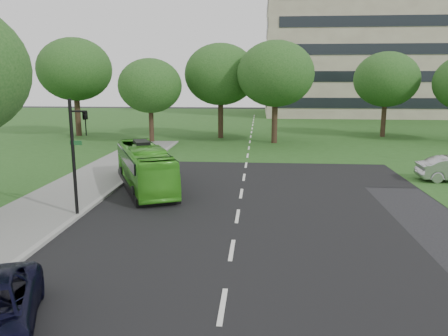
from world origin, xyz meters
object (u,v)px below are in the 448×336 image
at_px(tree_park_d, 386,79).
at_px(tree_park_a, 150,86).
at_px(office_building, 385,41).
at_px(bus, 145,167).
at_px(traffic_light, 76,149).
at_px(tree_park_c, 276,74).
at_px(tree_park_b, 221,75).
at_px(tree_park_f, 75,70).

bearing_deg(tree_park_d, tree_park_a, -164.66).
bearing_deg(office_building, bus, -116.49).
height_order(tree_park_a, traffic_light, tree_park_a).
bearing_deg(tree_park_c, tree_park_b, 148.73).
distance_m(tree_park_b, tree_park_c, 6.46).
relative_size(office_building, tree_park_b, 4.13).
xyz_separation_m(tree_park_f, bus, (13.31, -22.44, -5.88)).
bearing_deg(tree_park_c, tree_park_d, 25.95).
relative_size(office_building, tree_park_d, 4.48).
bearing_deg(office_building, tree_park_d, -104.22).
bearing_deg(office_building, tree_park_b, -127.14).
relative_size(tree_park_c, tree_park_d, 1.08).
height_order(tree_park_b, tree_park_f, tree_park_f).
bearing_deg(tree_park_d, traffic_light, -125.43).
height_order(office_building, tree_park_f, office_building).
xyz_separation_m(tree_park_d, bus, (-19.66, -24.33, -4.84)).
relative_size(tree_park_a, tree_park_b, 0.83).
bearing_deg(tree_park_f, tree_park_d, 3.27).
distance_m(office_building, tree_park_f, 52.51).
distance_m(tree_park_a, traffic_light, 23.55).
height_order(tree_park_c, traffic_light, tree_park_c).
xyz_separation_m(tree_park_c, traffic_light, (-9.40, -24.05, -3.48)).
bearing_deg(bus, tree_park_d, 26.80).
height_order(tree_park_a, bus, tree_park_a).
xyz_separation_m(tree_park_b, tree_park_f, (-15.65, 0.51, 0.54)).
bearing_deg(tree_park_a, tree_park_b, 32.81).
bearing_deg(tree_park_d, tree_park_f, -176.73).
xyz_separation_m(tree_park_d, traffic_light, (-21.19, -29.79, -2.97)).
bearing_deg(traffic_light, tree_park_c, 87.47).
bearing_deg(bus, traffic_light, -129.95).
bearing_deg(tree_park_b, tree_park_d, 7.86).
bearing_deg(tree_park_a, traffic_light, -83.88).
xyz_separation_m(tree_park_a, tree_park_d, (23.69, 6.50, 0.59)).
distance_m(tree_park_b, traffic_light, 27.89).
relative_size(office_building, traffic_light, 7.63).
xyz_separation_m(tree_park_a, bus, (4.03, -17.83, -4.25)).
xyz_separation_m(tree_park_a, traffic_light, (2.50, -23.29, -2.38)).
xyz_separation_m(office_building, tree_park_b, (-25.11, -33.16, -5.95)).
height_order(tree_park_b, traffic_light, tree_park_b).
bearing_deg(tree_park_b, bus, -96.10).
xyz_separation_m(office_building, tree_park_a, (-31.49, -37.27, -7.04)).
bearing_deg(office_building, tree_park_c, -118.22).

